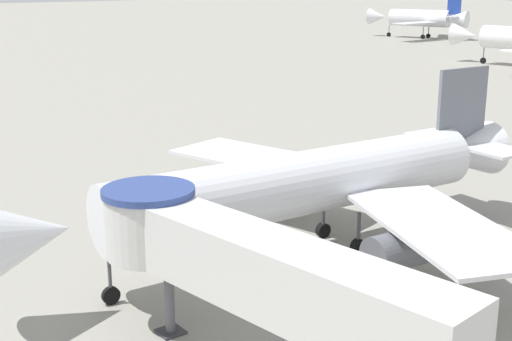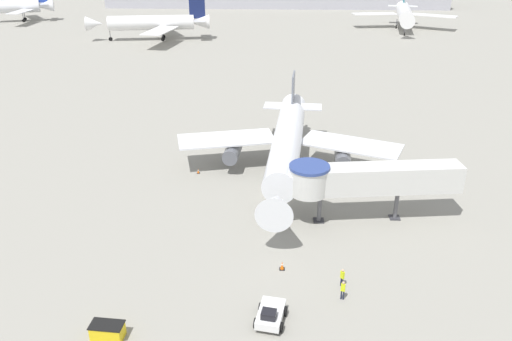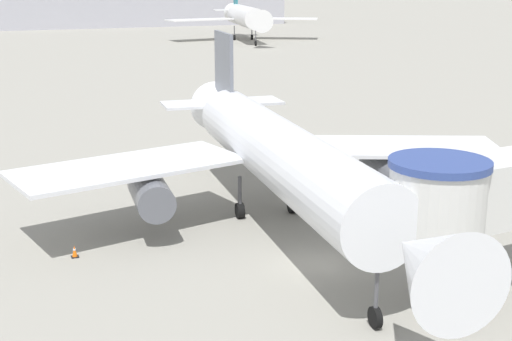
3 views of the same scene
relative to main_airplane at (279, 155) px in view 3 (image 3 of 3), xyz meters
name	(u,v)px [view 3 (image 3 of 3)]	position (x,y,z in m)	size (l,w,h in m)	color
ground_plane	(317,264)	(-0.24, -5.40, -4.16)	(800.00, 800.00, 0.00)	gray
main_airplane	(279,155)	(0.00, 0.00, 0.00)	(28.98, 32.94, 9.83)	silver
traffic_cone_port_wing	(75,251)	(-11.12, -0.29, -3.86)	(0.37, 0.37, 0.63)	black
traffic_cone_starboard_wing	(451,204)	(10.90, -0.79, -3.84)	(0.40, 0.40, 0.67)	black
background_jet_teal_tail	(245,16)	(38.18, 108.99, 0.96)	(32.90, 32.64, 11.72)	white
terminal_building	(20,2)	(-3.17, 169.60, 2.37)	(141.15, 28.07, 13.04)	#A8A8B2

